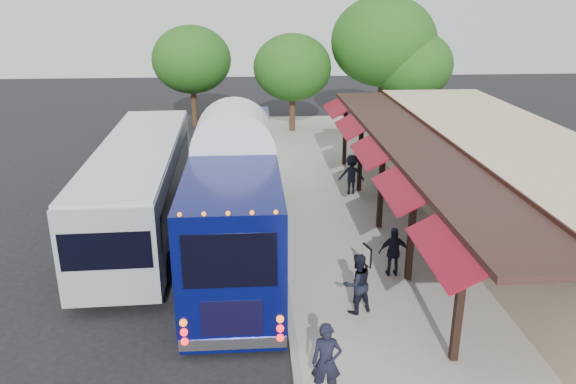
# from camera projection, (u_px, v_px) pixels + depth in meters

# --- Properties ---
(ground) EXTENTS (90.00, 90.00, 0.00)m
(ground) POSITION_uv_depth(u_px,v_px,m) (284.00, 289.00, 16.92)
(ground) COLOR black
(ground) RESTS_ON ground
(sidewalk) EXTENTS (10.00, 40.00, 0.15)m
(sidewalk) POSITION_uv_depth(u_px,v_px,m) (411.00, 229.00, 20.97)
(sidewalk) COLOR #9E9B93
(sidewalk) RESTS_ON ground
(curb) EXTENTS (0.20, 40.00, 0.16)m
(curb) POSITION_uv_depth(u_px,v_px,m) (279.00, 233.00, 20.66)
(curb) COLOR gray
(curb) RESTS_ON ground
(station_shelter) EXTENTS (8.15, 20.00, 3.60)m
(station_shelter) POSITION_uv_depth(u_px,v_px,m) (505.00, 182.00, 20.59)
(station_shelter) COLOR #C8B58B
(station_shelter) RESTS_ON ground
(coach_bus) EXTENTS (2.73, 12.66, 4.03)m
(coach_bus) POSITION_uv_depth(u_px,v_px,m) (235.00, 190.00, 18.83)
(coach_bus) COLOR #060B4F
(coach_bus) RESTS_ON ground
(city_bus) EXTENTS (3.04, 12.36, 3.30)m
(city_bus) POSITION_uv_depth(u_px,v_px,m) (141.00, 184.00, 20.53)
(city_bus) COLOR #95989D
(city_bus) RESTS_ON ground
(ped_a) EXTENTS (0.69, 0.50, 1.78)m
(ped_a) POSITION_uv_depth(u_px,v_px,m) (326.00, 362.00, 11.91)
(ped_a) COLOR black
(ped_a) RESTS_ON sidewalk
(ped_b) EXTENTS (1.01, 0.91, 1.72)m
(ped_b) POSITION_uv_depth(u_px,v_px,m) (357.00, 283.00, 15.16)
(ped_b) COLOR black
(ped_b) RESTS_ON sidewalk
(ped_c) EXTENTS (0.94, 0.41, 1.58)m
(ped_c) POSITION_uv_depth(u_px,v_px,m) (394.00, 252.00, 17.17)
(ped_c) COLOR black
(ped_c) RESTS_ON sidewalk
(ped_d) EXTENTS (1.19, 0.77, 1.74)m
(ped_d) POSITION_uv_depth(u_px,v_px,m) (351.00, 175.00, 24.16)
(ped_d) COLOR black
(ped_d) RESTS_ON sidewalk
(sign_board) EXTENTS (0.20, 0.51, 1.16)m
(sign_board) POSITION_uv_depth(u_px,v_px,m) (367.00, 257.00, 16.84)
(sign_board) COLOR black
(sign_board) RESTS_ON sidewalk
(tree_left) EXTENTS (4.78, 4.78, 6.12)m
(tree_left) POSITION_uv_depth(u_px,v_px,m) (292.00, 68.00, 34.24)
(tree_left) COLOR #382314
(tree_left) RESTS_ON ground
(tree_mid) EXTENTS (6.50, 6.50, 8.33)m
(tree_mid) POSITION_uv_depth(u_px,v_px,m) (383.00, 41.00, 34.54)
(tree_mid) COLOR #382314
(tree_mid) RESTS_ON ground
(tree_right) EXTENTS (4.94, 4.94, 6.33)m
(tree_right) POSITION_uv_depth(u_px,v_px,m) (412.00, 65.00, 34.32)
(tree_right) COLOR #382314
(tree_right) RESTS_ON ground
(tree_far) EXTENTS (5.07, 5.07, 6.49)m
(tree_far) POSITION_uv_depth(u_px,v_px,m) (192.00, 60.00, 35.98)
(tree_far) COLOR #382314
(tree_far) RESTS_ON ground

